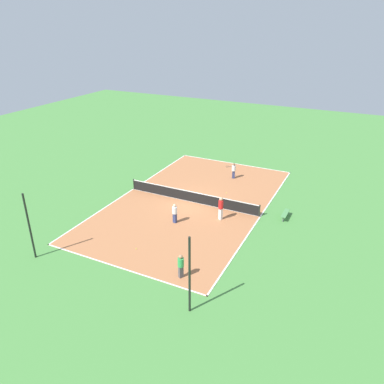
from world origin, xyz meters
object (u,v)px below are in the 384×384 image
Objects in this scene: tennis_ball_right_alley at (136,249)px; player_far_white at (234,170)px; tennis_ball_left_sideline at (226,193)px; bench at (285,214)px; tennis_net at (192,196)px; player_far_green at (181,265)px; fence_post_back_right at (29,227)px; fence_post_back_left at (190,276)px; player_coach_red at (221,207)px; player_near_white at (175,212)px.

player_far_white is at bearing -96.05° from tennis_ball_right_alley.
bench is at bearing 158.68° from tennis_ball_left_sideline.
tennis_net is at bearing 55.05° from tennis_ball_left_sideline.
player_far_green is (3.73, 9.72, 0.50)m from bench.
tennis_net is 7.65× the size of bench.
player_far_green is 0.35× the size of fence_post_back_right.
bench is 0.34× the size of fence_post_back_left.
fence_post_back_right is at bearing -106.35° from player_coach_red.
tennis_ball_left_sideline is (1.82, -11.89, -0.83)m from player_far_green.
bench is 0.34× the size of fence_post_back_right.
player_far_white reaches higher than tennis_net.
tennis_ball_right_alley is (3.41, 6.12, -1.03)m from player_coach_red.
fence_post_back_left is at bearing 115.52° from tennis_net.
fence_post_back_left is (-5.04, 7.71, 1.35)m from player_near_white.
tennis_ball_right_alley is at bearing 88.49° from tennis_net.
tennis_ball_left_sideline is at bearing -117.51° from fence_post_back_right.
tennis_ball_right_alley is (0.21, 7.84, -0.46)m from tennis_net.
tennis_net is 2.58× the size of fence_post_back_right.
player_coach_red reaches higher than player_near_white.
player_near_white reaches higher than bench.
tennis_ball_right_alley is at bearing -146.06° from fence_post_back_right.
tennis_ball_left_sideline is (1.27, -4.48, -1.03)m from player_coach_red.
player_coach_red is at bearing 151.76° from tennis_net.
player_far_white is 0.99× the size of player_near_white.
player_coach_red is 1.22× the size of player_near_white.
fence_post_back_left is 1.00× the size of fence_post_back_right.
player_far_white is at bearing -132.11° from bench.
player_near_white is (3.38, -5.49, -0.02)m from player_far_green.
player_coach_red is 0.41× the size of fence_post_back_left.
fence_post_back_right is (7.35, 14.11, 2.16)m from tennis_ball_left_sideline.
player_far_white is at bearing -76.75° from fence_post_back_left.
player_coach_red is at bearing 36.36° from player_far_green.
tennis_ball_left_sideline is (-1.93, -2.76, -0.46)m from tennis_net.
fence_post_back_right reaches higher than tennis_ball_right_alley.
fence_post_back_left is 10.83m from fence_post_back_right.
tennis_ball_left_sideline is at bearing 40.82° from player_far_green.
tennis_ball_left_sideline is at bearing 80.25° from player_far_white.
fence_post_back_left reaches higher than tennis_net.
player_far_green reaches higher than tennis_net.
fence_post_back_right is at bearing -47.22° from bench.
fence_post_back_right is at bearing 60.59° from player_near_white.
tennis_ball_left_sideline is 16.05m from fence_post_back_right.
fence_post_back_right is at bearing 0.00° from fence_post_back_left.
player_far_white is 15.52m from player_far_green.
tennis_net is at bearing -91.51° from tennis_ball_right_alley.
tennis_ball_left_sideline is at bearing -96.21° from player_near_white.
player_near_white is at bearing -126.89° from fence_post_back_right.
tennis_ball_right_alley is (2.14, 10.60, 0.00)m from tennis_ball_left_sideline.
tennis_net is 3.67m from player_near_white.
player_coach_red is 9.94m from fence_post_back_left.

